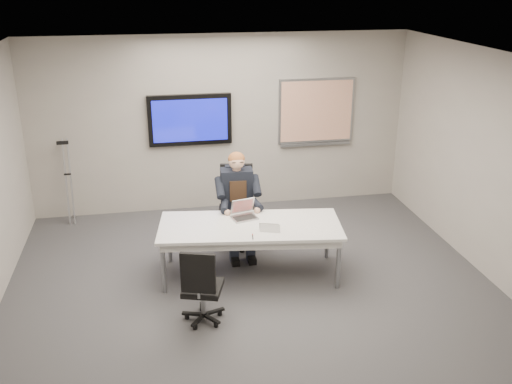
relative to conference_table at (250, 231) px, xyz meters
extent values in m
cube|color=#363639|center=(-0.03, -0.63, -0.62)|extent=(6.00, 6.00, 0.02)
cube|color=silver|center=(-0.03, -0.63, 2.18)|extent=(6.00, 6.00, 0.02)
cube|color=#A7A297|center=(-0.03, 2.37, 0.78)|extent=(6.00, 0.02, 2.80)
cube|color=#A7A297|center=(-0.03, -3.63, 0.78)|extent=(6.00, 0.02, 2.80)
cube|color=#A7A297|center=(2.97, -0.63, 0.78)|extent=(0.02, 6.00, 2.80)
cube|color=white|center=(0.00, 0.00, 0.06)|extent=(2.38, 1.25, 0.04)
cube|color=silver|center=(0.00, 0.00, -0.01)|extent=(2.27, 1.14, 0.09)
cylinder|color=gray|center=(-1.11, -0.25, -0.29)|extent=(0.06, 0.06, 0.66)
cylinder|color=gray|center=(1.00, -0.54, -0.29)|extent=(0.06, 0.06, 0.66)
cylinder|color=gray|center=(-1.00, 0.54, -0.29)|extent=(0.06, 0.06, 0.66)
cylinder|color=gray|center=(1.11, 0.25, -0.29)|extent=(0.06, 0.06, 0.66)
cube|color=black|center=(-0.53, 2.32, 0.88)|extent=(1.30, 0.08, 0.80)
cube|color=#0C0F86|center=(-0.53, 2.28, 0.88)|extent=(1.16, 0.01, 0.66)
cube|color=gray|center=(1.52, 2.35, 0.93)|extent=(1.25, 0.04, 1.05)
cube|color=silver|center=(1.52, 2.33, 0.93)|extent=(1.18, 0.01, 0.98)
cube|color=gray|center=(1.52, 2.31, 0.38)|extent=(1.18, 0.05, 0.04)
cylinder|color=gray|center=(-0.04, 0.87, -0.32)|extent=(0.07, 0.07, 0.39)
cube|color=black|center=(-0.04, 0.87, -0.12)|extent=(0.58, 0.58, 0.08)
cube|color=black|center=(0.00, 1.10, 0.24)|extent=(0.46, 0.13, 0.57)
cylinder|color=gray|center=(-0.70, -0.93, -0.37)|extent=(0.05, 0.05, 0.32)
cube|color=black|center=(-0.70, -0.93, -0.21)|extent=(0.52, 0.52, 0.06)
cube|color=black|center=(-0.76, -1.11, 0.08)|extent=(0.37, 0.16, 0.46)
cube|color=black|center=(-0.04, 0.84, 0.24)|extent=(0.45, 0.27, 0.60)
cube|color=#322114|center=(-0.04, 0.71, 0.27)|extent=(0.23, 0.03, 0.29)
sphere|color=#EAB28F|center=(-0.04, 0.80, 0.66)|extent=(0.22, 0.22, 0.22)
ellipsoid|color=brown|center=(-0.04, 0.82, 0.69)|extent=(0.23, 0.23, 0.19)
cube|color=#A8A8AB|center=(-0.04, 0.20, 0.09)|extent=(0.36, 0.29, 0.02)
cube|color=black|center=(-0.04, 0.19, 0.10)|extent=(0.30, 0.22, 0.00)
cube|color=#A8A8AB|center=(-0.04, 0.34, 0.20)|extent=(0.33, 0.15, 0.21)
cube|color=red|center=(-0.04, 0.34, 0.20)|extent=(0.28, 0.13, 0.17)
cylinder|color=black|center=(-0.03, -0.35, 0.09)|extent=(0.03, 0.14, 0.01)
camera|label=1|loc=(-1.14, -6.40, 3.05)|focal=40.00mm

